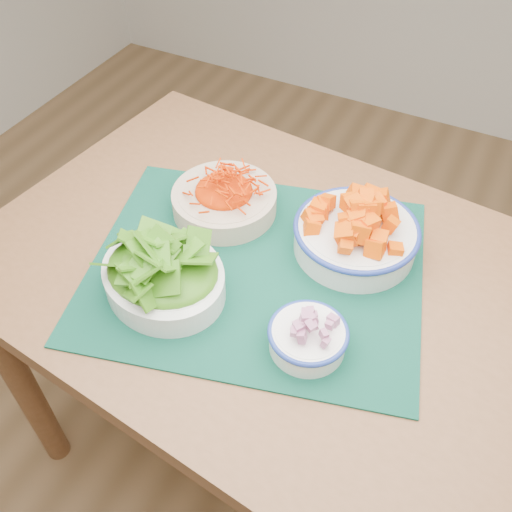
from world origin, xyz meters
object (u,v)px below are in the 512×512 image
at_px(placemat, 256,268).
at_px(carrot_bowl, 224,196).
at_px(squash_bowl, 357,227).
at_px(table, 281,310).
at_px(lettuce_bowl, 163,270).
at_px(onion_bowl, 308,334).

height_order(placemat, carrot_bowl, carrot_bowl).
height_order(carrot_bowl, squash_bowl, squash_bowl).
distance_m(table, squash_bowl, 0.22).
bearing_deg(lettuce_bowl, table, 57.49).
bearing_deg(squash_bowl, lettuce_bowl, -136.81).
relative_size(carrot_bowl, squash_bowl, 0.91).
bearing_deg(lettuce_bowl, carrot_bowl, 111.10).
relative_size(table, placemat, 2.05).
height_order(table, onion_bowl, onion_bowl).
bearing_deg(placemat, squash_bowl, 27.34).
xyz_separation_m(carrot_bowl, squash_bowl, (0.26, 0.02, 0.02)).
height_order(placemat, squash_bowl, squash_bowl).
bearing_deg(carrot_bowl, table, -28.86).
distance_m(placemat, squash_bowl, 0.20).
bearing_deg(table, onion_bowl, -45.20).
relative_size(lettuce_bowl, onion_bowl, 2.17).
bearing_deg(carrot_bowl, onion_bowl, -39.33).
relative_size(table, squash_bowl, 4.48).
bearing_deg(placemat, lettuce_bowl, -149.67).
xyz_separation_m(table, onion_bowl, (0.10, -0.13, 0.14)).
relative_size(placemat, onion_bowl, 4.60).
distance_m(placemat, lettuce_bowl, 0.17).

